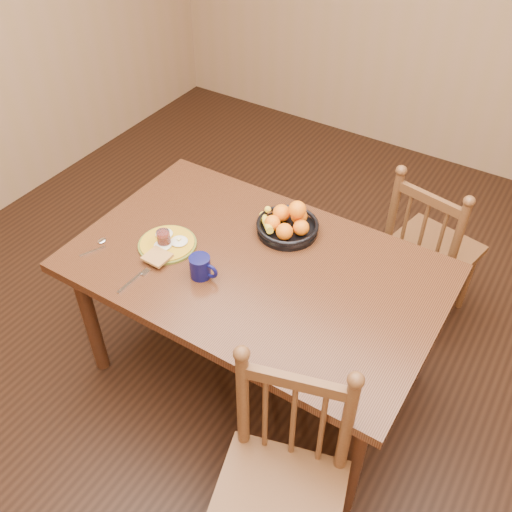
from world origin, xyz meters
The scene contains 10 objects.
room centered at (0.00, 0.00, 1.35)m, with size 4.52×5.02×2.72m.
dining_table centered at (0.00, 0.00, 0.67)m, with size 1.60×1.00×0.75m.
chair_far centered at (0.54, 0.84, 0.46)m, with size 0.50×0.49×0.94m.
chair_near centered at (0.54, -0.69, 0.48)m, with size 0.55×0.53×0.99m.
breakfast_plate centered at (-0.40, -0.11, 0.76)m, with size 0.26×0.29×0.04m.
fork centered at (-0.38, -0.35, 0.75)m, with size 0.03×0.18×0.00m.
spoon centered at (-0.67, -0.27, 0.75)m, with size 0.06×0.15×0.01m.
coffee_mug centered at (-0.16, -0.18, 0.80)m, with size 0.13×0.09×0.10m.
juice_glass centered at (-0.41, -0.12, 0.79)m, with size 0.06×0.06×0.09m.
fruit_bowl centered at (0.00, 0.27, 0.80)m, with size 0.29×0.29×0.17m.
Camera 1 is at (0.97, -1.53, 2.43)m, focal length 40.00 mm.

